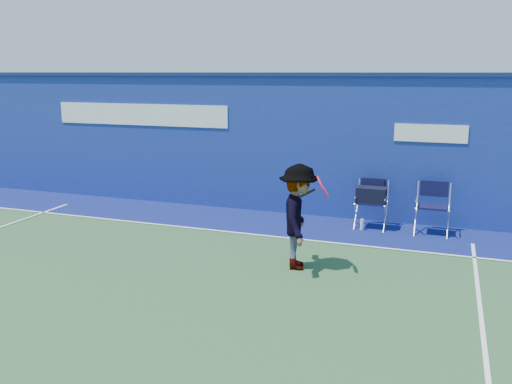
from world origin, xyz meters
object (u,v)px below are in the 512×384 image
(directors_chair_right, at_px, (432,218))
(tennis_player, at_px, (299,217))
(directors_chair_left, at_px, (371,208))
(water_bottle, at_px, (362,225))

(directors_chair_right, bearing_deg, tennis_player, -126.28)
(directors_chair_left, relative_size, tennis_player, 0.58)
(directors_chair_right, distance_m, tennis_player, 3.35)
(water_bottle, xyz_separation_m, tennis_player, (-0.65, -2.47, 0.73))
(directors_chair_right, relative_size, water_bottle, 4.51)
(directors_chair_left, xyz_separation_m, water_bottle, (-0.14, -0.22, -0.31))
(directors_chair_right, height_order, tennis_player, tennis_player)
(water_bottle, distance_m, tennis_player, 2.66)
(directors_chair_left, xyz_separation_m, directors_chair_right, (1.17, -0.02, -0.10))
(directors_chair_left, bearing_deg, water_bottle, -122.29)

